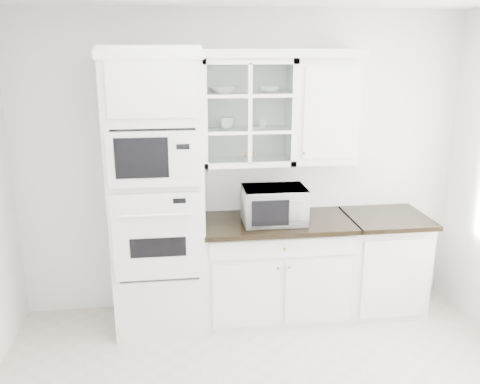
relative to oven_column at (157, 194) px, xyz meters
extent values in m
cube|color=white|center=(0.75, 0.32, 0.15)|extent=(4.00, 0.02, 2.70)
cube|color=white|center=(0.00, 0.01, 0.00)|extent=(0.76, 0.65, 2.40)
cube|color=white|center=(0.00, -0.33, -0.26)|extent=(0.70, 0.03, 0.72)
cube|color=black|center=(0.00, -0.35, -0.34)|extent=(0.44, 0.01, 0.16)
cube|color=white|center=(0.00, -0.33, 0.37)|extent=(0.70, 0.03, 0.43)
cube|color=black|center=(-0.09, -0.35, 0.39)|extent=(0.40, 0.01, 0.31)
cube|color=white|center=(1.03, 0.03, -0.76)|extent=(1.30, 0.60, 0.88)
cube|color=black|center=(1.03, 0.00, -0.30)|extent=(1.32, 0.67, 0.04)
cube|color=white|center=(2.03, 0.03, -0.76)|extent=(0.70, 0.60, 0.88)
cube|color=black|center=(2.03, 0.00, -0.30)|extent=(0.72, 0.67, 0.04)
cube|color=white|center=(0.78, 0.17, 0.65)|extent=(0.80, 0.33, 0.90)
cube|color=white|center=(0.78, 0.17, 0.50)|extent=(0.74, 0.29, 0.02)
cube|color=white|center=(0.78, 0.17, 0.80)|extent=(0.74, 0.29, 0.02)
cube|color=white|center=(1.46, 0.17, 0.65)|extent=(0.55, 0.33, 0.90)
cube|color=white|center=(0.68, 0.14, 1.14)|extent=(2.14, 0.38, 0.07)
imported|color=white|center=(0.99, -0.02, -0.12)|extent=(0.54, 0.45, 0.31)
imported|color=white|center=(0.58, 0.16, 0.84)|extent=(0.29, 0.29, 0.06)
imported|color=white|center=(0.96, 0.17, 0.84)|extent=(0.18, 0.18, 0.05)
imported|color=white|center=(0.60, 0.16, 0.56)|extent=(0.15, 0.15, 0.10)
imported|color=white|center=(0.90, 0.15, 0.55)|extent=(0.11, 0.11, 0.08)
camera|label=1|loc=(0.18, -4.12, 1.20)|focal=38.00mm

